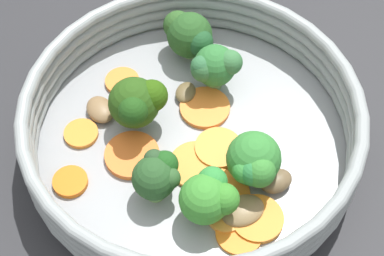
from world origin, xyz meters
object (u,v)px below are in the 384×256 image
object	(u,v)px
carrot_slice_2	(81,134)
carrot_slice_4	(70,182)
carrot_slice_6	(257,219)
carrot_slice_3	(205,108)
broccoli_floret_4	(137,103)
broccoli_floret_1	(254,162)
broccoli_floret_2	(214,66)
mushroom_piece_2	(276,181)
broccoli_floret_0	(157,175)
carrot_slice_7	(221,195)
carrot_slice_1	(226,216)
broccoli_floret_5	(189,35)
broccoli_floret_3	(209,197)
carrot_slice_0	(132,155)
mushroom_piece_3	(187,92)
mushroom_piece_1	(100,110)
carrot_slice_9	(194,165)
carrot_slice_8	(239,233)
carrot_slice_10	(122,81)
mushroom_piece_0	(243,211)
carrot_slice_5	(219,148)
skillet	(192,143)

from	to	relation	value
carrot_slice_2	carrot_slice_4	xyz separation A→B (m)	(-0.05, 0.01, 0.00)
carrot_slice_2	carrot_slice_6	xyz separation A→B (m)	(-0.10, -0.14, 0.00)
carrot_slice_3	carrot_slice_4	world-z (taller)	same
broccoli_floret_4	broccoli_floret_1	bearing A→B (deg)	-128.47
carrot_slice_2	broccoli_floret_2	distance (m)	0.13
broccoli_floret_4	mushroom_piece_2	distance (m)	0.13
carrot_slice_4	carrot_slice_3	bearing A→B (deg)	-62.60
carrot_slice_6	carrot_slice_2	bearing A→B (deg)	53.76
broccoli_floret_0	mushroom_piece_2	xyz separation A→B (m)	(-0.01, -0.10, -0.02)
carrot_slice_3	carrot_slice_7	size ratio (longest dim) A/B	0.96
carrot_slice_6	broccoli_floret_0	distance (m)	0.09
carrot_slice_1	broccoli_floret_4	distance (m)	0.12
carrot_slice_1	broccoli_floret_5	world-z (taller)	broccoli_floret_5
carrot_slice_3	broccoli_floret_3	distance (m)	0.11
carrot_slice_0	carrot_slice_2	size ratio (longest dim) A/B	1.56
carrot_slice_1	broccoli_floret_2	bearing A→B (deg)	-3.87
carrot_slice_4	mushroom_piece_3	world-z (taller)	mushroom_piece_3
carrot_slice_1	broccoli_floret_0	world-z (taller)	broccoli_floret_0
carrot_slice_6	broccoli_floret_2	distance (m)	0.14
broccoli_floret_5	broccoli_floret_3	bearing A→B (deg)	178.40
carrot_slice_4	broccoli_floret_3	world-z (taller)	broccoli_floret_3
carrot_slice_3	mushroom_piece_1	xyz separation A→B (m)	(0.01, 0.09, 0.00)
carrot_slice_9	mushroom_piece_1	distance (m)	0.10
carrot_slice_9	broccoli_floret_2	xyz separation A→B (m)	(0.08, -0.03, 0.03)
carrot_slice_9	broccoli_floret_2	world-z (taller)	broccoli_floret_2
carrot_slice_8	broccoli_floret_3	xyz separation A→B (m)	(0.02, 0.02, 0.03)
carrot_slice_2	carrot_slice_6	bearing A→B (deg)	-126.24
carrot_slice_6	carrot_slice_10	xyz separation A→B (m)	(0.15, 0.10, -0.00)
carrot_slice_0	mushroom_piece_3	bearing A→B (deg)	-42.17
mushroom_piece_0	mushroom_piece_1	xyz separation A→B (m)	(0.11, 0.11, 0.00)
broccoli_floret_1	carrot_slice_8	bearing A→B (deg)	159.16
mushroom_piece_2	mushroom_piece_3	bearing A→B (deg)	30.69
carrot_slice_7	broccoli_floret_0	xyz separation A→B (m)	(0.01, 0.05, 0.02)
carrot_slice_5	broccoli_floret_2	size ratio (longest dim) A/B	0.86
carrot_slice_3	mushroom_piece_2	distance (m)	0.10
carrot_slice_10	broccoli_floret_4	distance (m)	0.06
carrot_slice_3	carrot_slice_7	world-z (taller)	same
carrot_slice_1	mushroom_piece_2	world-z (taller)	mushroom_piece_2
mushroom_piece_1	broccoli_floret_4	bearing A→B (deg)	-115.63
skillet	carrot_slice_6	bearing A→B (deg)	-153.96
carrot_slice_10	broccoli_floret_4	bearing A→B (deg)	-166.12
carrot_slice_0	mushroom_piece_0	xyz separation A→B (m)	(-0.06, -0.08, 0.00)
carrot_slice_7	mushroom_piece_3	distance (m)	0.11
carrot_slice_7	broccoli_floret_5	bearing A→B (deg)	2.89
broccoli_floret_1	broccoli_floret_3	distance (m)	0.05
carrot_slice_9	mushroom_piece_0	bearing A→B (deg)	-146.63
carrot_slice_2	carrot_slice_3	size ratio (longest dim) A/B	0.66
carrot_slice_4	mushroom_piece_2	bearing A→B (deg)	-97.67
carrot_slice_2	carrot_slice_3	bearing A→B (deg)	-82.46
carrot_slice_10	mushroom_piece_2	distance (m)	0.17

